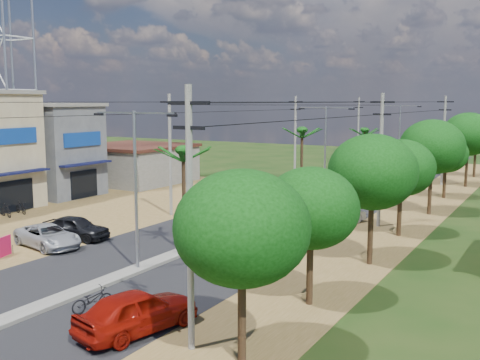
# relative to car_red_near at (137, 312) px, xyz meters

# --- Properties ---
(ground) EXTENTS (160.00, 160.00, 0.00)m
(ground) POSITION_rel_car_red_near_xyz_m (-5.00, 5.87, -0.81)
(ground) COLOR black
(ground) RESTS_ON ground
(road) EXTENTS (12.00, 110.00, 0.04)m
(road) POSITION_rel_car_red_near_xyz_m (-5.00, 20.87, -0.79)
(road) COLOR black
(road) RESTS_ON ground
(median) EXTENTS (1.00, 90.00, 0.18)m
(median) POSITION_rel_car_red_near_xyz_m (-5.00, 23.87, -0.72)
(median) COLOR #605E56
(median) RESTS_ON ground
(dirt_lot_west) EXTENTS (18.00, 46.00, 0.04)m
(dirt_lot_west) POSITION_rel_car_red_near_xyz_m (-20.00, 13.87, -0.79)
(dirt_lot_west) COLOR brown
(dirt_lot_west) RESTS_ON ground
(dirt_shoulder_east) EXTENTS (5.00, 90.00, 0.03)m
(dirt_shoulder_east) POSITION_rel_car_red_near_xyz_m (3.50, 20.87, -0.80)
(dirt_shoulder_east) COLOR brown
(dirt_shoulder_east) RESTS_ON ground
(shophouse_grey) EXTENTS (9.00, 6.40, 8.30)m
(shophouse_grey) POSITION_rel_car_red_near_xyz_m (-26.98, 19.87, 3.35)
(shophouse_grey) COLOR #45494C
(shophouse_grey) RESTS_ON ground
(low_shed) EXTENTS (10.40, 10.40, 3.95)m
(low_shed) POSITION_rel_car_red_near_xyz_m (-26.00, 29.87, 1.15)
(low_shed) COLOR #605E56
(low_shed) RESTS_ON ground
(tree_east_a) EXTENTS (4.40, 4.40, 6.37)m
(tree_east_a) POSITION_rel_car_red_near_xyz_m (4.50, -0.13, 3.68)
(tree_east_a) COLOR black
(tree_east_a) RESTS_ON ground
(tree_east_b) EXTENTS (4.00, 4.00, 5.83)m
(tree_east_b) POSITION_rel_car_red_near_xyz_m (4.30, 5.87, 3.30)
(tree_east_b) COLOR black
(tree_east_b) RESTS_ON ground
(tree_east_c) EXTENTS (4.60, 4.60, 6.83)m
(tree_east_c) POSITION_rel_car_red_near_xyz_m (4.70, 12.87, 4.05)
(tree_east_c) COLOR black
(tree_east_c) RESTS_ON ground
(tree_east_d) EXTENTS (4.20, 4.20, 6.13)m
(tree_east_d) POSITION_rel_car_red_near_xyz_m (4.40, 19.87, 3.53)
(tree_east_d) COLOR black
(tree_east_d) RESTS_ON ground
(tree_east_e) EXTENTS (4.80, 4.80, 7.14)m
(tree_east_e) POSITION_rel_car_red_near_xyz_m (4.60, 27.87, 4.28)
(tree_east_e) COLOR black
(tree_east_e) RESTS_ON ground
(tree_east_f) EXTENTS (3.80, 3.80, 5.52)m
(tree_east_f) POSITION_rel_car_red_near_xyz_m (4.20, 35.87, 3.08)
(tree_east_f) COLOR black
(tree_east_f) RESTS_ON ground
(tree_east_g) EXTENTS (5.00, 5.00, 7.38)m
(tree_east_g) POSITION_rel_car_red_near_xyz_m (4.80, 43.87, 4.43)
(tree_east_g) COLOR black
(tree_east_g) RESTS_ON ground
(tree_east_h) EXTENTS (4.40, 4.40, 6.52)m
(tree_east_h) POSITION_rel_car_red_near_xyz_m (4.50, 51.87, 3.83)
(tree_east_h) COLOR black
(tree_east_h) RESTS_ON ground
(palm_median_near) EXTENTS (2.00, 2.00, 6.15)m
(palm_median_near) POSITION_rel_car_red_near_xyz_m (-5.00, 9.87, 4.72)
(palm_median_near) COLOR black
(palm_median_near) RESTS_ON ground
(palm_median_mid) EXTENTS (2.00, 2.00, 6.55)m
(palm_median_mid) POSITION_rel_car_red_near_xyz_m (-5.00, 25.87, 5.09)
(palm_median_mid) COLOR black
(palm_median_mid) RESTS_ON ground
(palm_median_far) EXTENTS (2.00, 2.00, 5.85)m
(palm_median_far) POSITION_rel_car_red_near_xyz_m (-5.00, 41.87, 4.45)
(palm_median_far) COLOR black
(palm_median_far) RESTS_ON ground
(streetlight_near) EXTENTS (5.10, 0.18, 8.00)m
(streetlight_near) POSITION_rel_car_red_near_xyz_m (-5.00, 5.87, 3.97)
(streetlight_near) COLOR gray
(streetlight_near) RESTS_ON ground
(streetlight_mid) EXTENTS (5.10, 0.18, 8.00)m
(streetlight_mid) POSITION_rel_car_red_near_xyz_m (-5.00, 30.87, 3.97)
(streetlight_mid) COLOR gray
(streetlight_mid) RESTS_ON ground
(streetlight_far) EXTENTS (5.10, 0.18, 8.00)m
(streetlight_far) POSITION_rel_car_red_near_xyz_m (-5.00, 55.87, 3.97)
(streetlight_far) COLOR gray
(streetlight_far) RESTS_ON ground
(utility_pole_w_b) EXTENTS (1.60, 0.24, 9.00)m
(utility_pole_w_b) POSITION_rel_car_red_near_xyz_m (-12.00, 17.87, 3.95)
(utility_pole_w_b) COLOR #605E56
(utility_pole_w_b) RESTS_ON ground
(utility_pole_w_c) EXTENTS (1.60, 0.24, 9.00)m
(utility_pole_w_c) POSITION_rel_car_red_near_xyz_m (-12.00, 39.87, 3.95)
(utility_pole_w_c) COLOR #605E56
(utility_pole_w_c) RESTS_ON ground
(utility_pole_w_d) EXTENTS (1.60, 0.24, 9.00)m
(utility_pole_w_d) POSITION_rel_car_red_near_xyz_m (-12.00, 60.87, 3.95)
(utility_pole_w_d) COLOR #605E56
(utility_pole_w_d) RESTS_ON ground
(utility_pole_e_a) EXTENTS (1.60, 0.24, 9.00)m
(utility_pole_e_a) POSITION_rel_car_red_near_xyz_m (2.50, -0.13, 3.95)
(utility_pole_e_a) COLOR #605E56
(utility_pole_e_a) RESTS_ON ground
(utility_pole_e_b) EXTENTS (1.60, 0.24, 9.00)m
(utility_pole_e_b) POSITION_rel_car_red_near_xyz_m (2.50, 21.87, 3.95)
(utility_pole_e_b) COLOR #605E56
(utility_pole_e_b) RESTS_ON ground
(utility_pole_e_c) EXTENTS (1.60, 0.24, 9.00)m
(utility_pole_e_c) POSITION_rel_car_red_near_xyz_m (2.50, 43.87, 3.95)
(utility_pole_e_c) COLOR #605E56
(utility_pole_e_c) RESTS_ON ground
(car_red_near) EXTENTS (2.99, 5.08, 1.62)m
(car_red_near) POSITION_rel_car_red_near_xyz_m (0.00, 0.00, 0.00)
(car_red_near) COLOR maroon
(car_red_near) RESTS_ON ground
(car_silver_mid) EXTENTS (2.78, 4.08, 1.27)m
(car_silver_mid) POSITION_rel_car_red_near_xyz_m (0.00, 21.37, -0.18)
(car_silver_mid) COLOR #A4A7AC
(car_silver_mid) RESTS_ON ground
(car_white_far) EXTENTS (3.48, 5.20, 1.40)m
(car_white_far) POSITION_rel_car_red_near_xyz_m (-9.06, 27.14, -0.11)
(car_white_far) COLOR beige
(car_white_far) RESTS_ON ground
(car_parked_silver) EXTENTS (5.05, 3.08, 1.31)m
(car_parked_silver) POSITION_rel_car_red_near_xyz_m (-12.50, 6.75, -0.16)
(car_parked_silver) COLOR #A4A7AC
(car_parked_silver) RESTS_ON ground
(car_parked_dark) EXTENTS (4.48, 2.34, 1.46)m
(car_parked_dark) POSITION_rel_car_red_near_xyz_m (-12.50, 8.92, -0.08)
(car_parked_dark) COLOR black
(car_parked_dark) RESTS_ON ground
(moto_rider_east) EXTENTS (1.13, 1.91, 0.95)m
(moto_rider_east) POSITION_rel_car_red_near_xyz_m (-2.97, 0.71, -0.34)
(moto_rider_east) COLOR black
(moto_rider_east) RESTS_ON ground
(moto_rider_west_a) EXTENTS (1.09, 1.76, 0.87)m
(moto_rider_west_a) POSITION_rel_car_red_near_xyz_m (-6.20, 19.03, -0.38)
(moto_rider_west_a) COLOR black
(moto_rider_west_a) RESTS_ON ground
(moto_rider_west_b) EXTENTS (1.25, 1.92, 1.12)m
(moto_rider_west_b) POSITION_rel_car_red_near_xyz_m (-7.63, 34.88, -0.25)
(moto_rider_west_b) COLOR black
(moto_rider_west_b) RESTS_ON ground
(roadside_sign) EXTENTS (0.49, 1.33, 1.13)m
(roadside_sign) POSITION_rel_car_red_near_xyz_m (-13.00, 4.10, -0.25)
(roadside_sign) COLOR #AB0F3E
(roadside_sign) RESTS_ON ground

